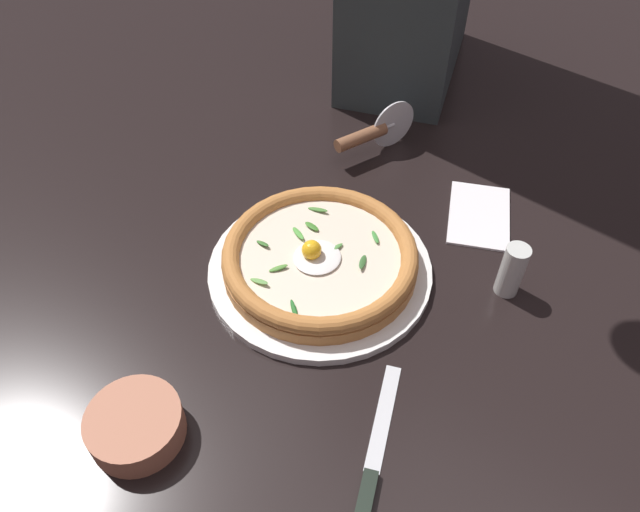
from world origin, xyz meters
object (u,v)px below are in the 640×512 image
object	(u,v)px
pizza	(320,257)
folded_napkin	(479,214)
pizza_cutter	(372,133)
pepper_shaker	(512,270)
side_bowl	(136,425)
table_knife	(370,479)

from	to	relation	value
pizza	folded_napkin	distance (m)	0.27
pizza_cutter	pepper_shaker	world-z (taller)	pizza_cutter
side_bowl	pepper_shaker	distance (m)	0.50
pizza_cutter	pepper_shaker	xyz separation A→B (m)	(0.16, 0.31, -0.00)
folded_napkin	side_bowl	bearing A→B (deg)	-17.32
folded_napkin	pepper_shaker	size ratio (longest dim) A/B	1.76
pizza_cutter	pizza	bearing A→B (deg)	16.50
pizza	folded_napkin	world-z (taller)	pizza
side_bowl	table_knife	distance (m)	0.26
pepper_shaker	pizza	bearing A→B (deg)	-63.23
pizza_cutter	folded_napkin	world-z (taller)	pizza_cutter
pizza	pizza_cutter	size ratio (longest dim) A/B	1.80
pepper_shaker	side_bowl	bearing A→B (deg)	-31.17
side_bowl	table_knife	size ratio (longest dim) A/B	0.49
pepper_shaker	folded_napkin	bearing A→B (deg)	-142.31
side_bowl	folded_napkin	xyz separation A→B (m)	(-0.54, 0.17, -0.01)
side_bowl	pepper_shaker	bearing A→B (deg)	148.83
pizza	side_bowl	size ratio (longest dim) A/B	2.52
pizza	folded_napkin	xyz separation A→B (m)	(-0.23, 0.14, -0.03)
table_knife	side_bowl	bearing A→B (deg)	-67.86
pizza	table_knife	bearing A→B (deg)	44.23
pepper_shaker	pizza_cutter	bearing A→B (deg)	-117.05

